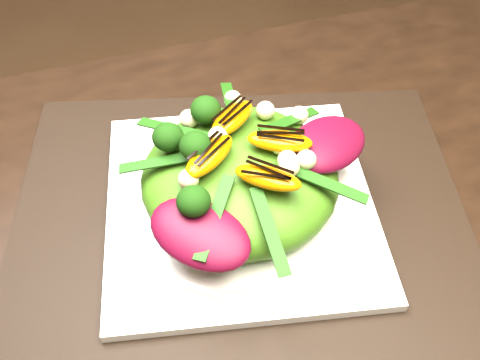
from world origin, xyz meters
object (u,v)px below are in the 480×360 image
object	(u,v)px
placemat	(240,208)
orange_segment	(218,140)
salad_bowl	(240,196)
lettuce_mound	(240,177)
plate_base	(240,204)

from	to	relation	value
placemat	orange_segment	size ratio (longest dim) A/B	7.60
salad_bowl	orange_segment	size ratio (longest dim) A/B	3.74
placemat	orange_segment	world-z (taller)	orange_segment
salad_bowl	orange_segment	world-z (taller)	orange_segment
placemat	lettuce_mound	world-z (taller)	lettuce_mound
salad_bowl	orange_segment	bearing A→B (deg)	135.64
placemat	plate_base	world-z (taller)	plate_base
placemat	salad_bowl	world-z (taller)	salad_bowl
lettuce_mound	plate_base	bearing A→B (deg)	0.00
plate_base	salad_bowl	xyz separation A→B (m)	(0.00, 0.00, 0.01)
salad_bowl	lettuce_mound	xyz separation A→B (m)	(0.00, 0.00, 0.03)
orange_segment	placemat	bearing A→B (deg)	-44.36
salad_bowl	orange_segment	xyz separation A→B (m)	(-0.02, 0.02, 0.07)
placemat	salad_bowl	size ratio (longest dim) A/B	2.03
plate_base	salad_bowl	world-z (taller)	salad_bowl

